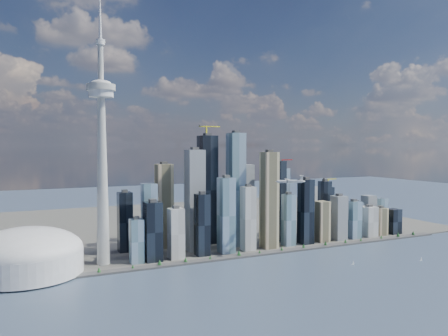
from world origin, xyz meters
name	(u,v)px	position (x,y,z in m)	size (l,w,h in m)	color
ground	(321,291)	(0.00, 0.00, 0.00)	(4000.00, 4000.00, 0.00)	#2D3C4F
seawall	(249,255)	(0.00, 250.00, 2.00)	(1100.00, 22.00, 4.00)	#383838
land	(181,222)	(0.00, 700.00, 1.50)	(1400.00, 900.00, 3.00)	#4C4C47
shoreline_trees	(249,252)	(0.00, 250.00, 8.78)	(960.53, 7.20, 8.80)	#3F2D1E
skyscraper_cluster	(254,208)	(59.61, 336.81, 89.84)	(736.00, 142.00, 287.48)	black
needle_tower	(102,148)	(-300.00, 310.00, 235.84)	(56.00, 56.00, 550.50)	#AEAEA9
dome_stadium	(27,254)	(-440.00, 300.00, 39.44)	(200.00, 200.00, 86.00)	silver
airplane	(290,181)	(68.09, 194.66, 165.97)	(61.75, 55.31, 15.59)	silver
sailboat_west	(353,263)	(158.98, 102.38, 2.94)	(6.60, 3.06, 9.15)	white
sailboat_east	(421,259)	(308.83, 65.79, 2.87)	(6.43, 1.79, 8.96)	white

